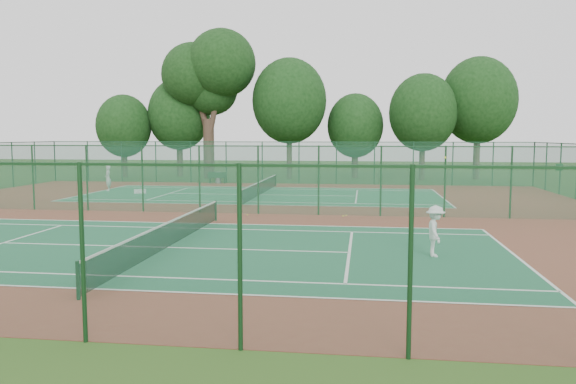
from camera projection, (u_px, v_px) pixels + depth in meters
The scene contains 19 objects.
ground at pixel (229, 213), 28.85m from camera, with size 120.00×120.00×0.00m, color #284816.
red_pad at pixel (229, 213), 28.85m from camera, with size 40.00×36.00×0.01m, color maroon.
court_near at pixel (169, 248), 19.98m from camera, with size 23.77×10.97×0.01m, color #1B5638.
court_far at pixel (261, 195), 37.72m from camera, with size 23.77×10.97×0.01m, color #21693F.
fence_north at pixel (281, 162), 46.42m from camera, with size 40.00×0.09×3.50m.
fence_south at pixel (8, 251), 10.93m from camera, with size 40.00×0.09×3.50m.
fence_divider at pixel (229, 179), 28.67m from camera, with size 40.00×0.09×3.50m.
tennis_net_near at pixel (169, 233), 19.92m from camera, with size 0.10×12.90×0.97m.
tennis_net_far at pixel (261, 187), 37.67m from camera, with size 0.10×12.90×0.97m.
player_near at pixel (435, 231), 18.43m from camera, with size 1.09×0.63×1.69m, color silver.
player_far at pixel (108, 178), 40.29m from camera, with size 0.67×0.44×1.83m, color silver.
trash_bin at pixel (218, 178), 46.85m from camera, with size 0.53×0.53×0.95m, color slate.
bench at pixel (217, 177), 46.72m from camera, with size 1.58×0.62×0.95m.
kit_bag at pixel (140, 191), 38.58m from camera, with size 0.79×0.30×0.30m, color silver.
stray_ball_a at pixel (343, 216), 27.61m from camera, with size 0.07×0.07×0.07m, color #E3F238.
stray_ball_b at pixel (346, 215), 27.82m from camera, with size 0.07×0.07×0.07m, color yellow.
stray_ball_c at pixel (247, 215), 28.03m from camera, with size 0.07×0.07×0.07m, color #C8D130.
big_tree at pixel (209, 73), 51.78m from camera, with size 8.91×6.52×13.69m.
evergreen_row at pixel (296, 178), 52.69m from camera, with size 39.00×5.00×12.00m, color black, non-canonical shape.
Camera 1 is at (6.86, -27.93, 4.00)m, focal length 35.00 mm.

